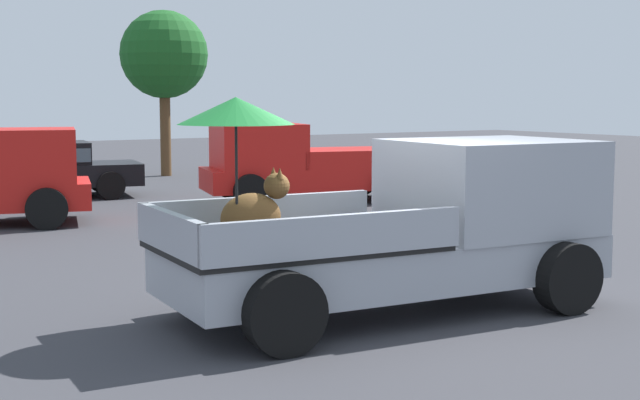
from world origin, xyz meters
name	(u,v)px	position (x,y,z in m)	size (l,w,h in m)	color
ground_plane	(387,312)	(0.00, 0.00, 0.00)	(80.00, 80.00, 0.00)	#38383D
pickup_truck_main	(418,224)	(0.41, -0.02, 0.97)	(5.19, 2.59, 2.40)	black
pickup_truck_far	(301,164)	(4.70, 9.54, 0.87)	(5.10, 3.13, 1.80)	black
parked_sedan_near	(45,167)	(0.03, 13.52, 0.74)	(4.56, 2.61, 1.33)	black
tree_by_lot	(164,55)	(4.84, 17.62, 3.63)	(2.64, 2.64, 4.99)	brown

